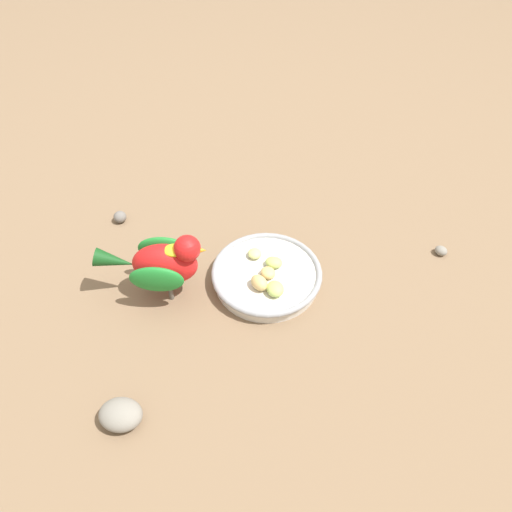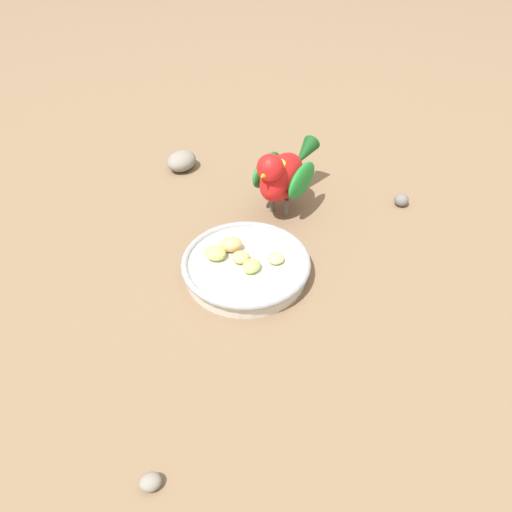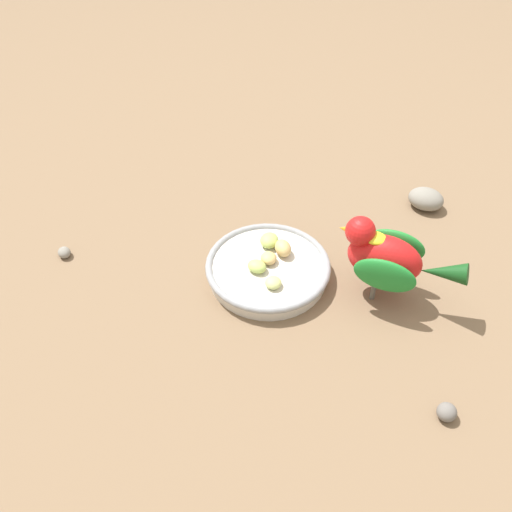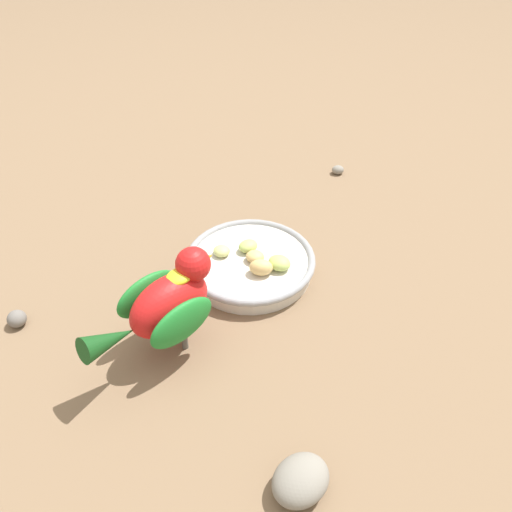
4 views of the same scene
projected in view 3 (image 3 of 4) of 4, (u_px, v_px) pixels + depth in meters
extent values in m
plane|color=#7A6047|center=(263.00, 287.00, 0.92)|extent=(4.00, 4.00, 0.00)
cylinder|color=beige|center=(268.00, 271.00, 0.93)|extent=(0.19, 0.19, 0.03)
torus|color=#93969B|center=(268.00, 265.00, 0.92)|extent=(0.21, 0.21, 0.01)
ellipsoid|color=#B2CC66|center=(269.00, 240.00, 0.94)|extent=(0.05, 0.05, 0.02)
ellipsoid|color=#B2CC66|center=(258.00, 266.00, 0.90)|extent=(0.04, 0.04, 0.02)
ellipsoid|color=tan|center=(269.00, 258.00, 0.92)|extent=(0.04, 0.04, 0.02)
ellipsoid|color=#C6D17A|center=(275.00, 282.00, 0.88)|extent=(0.04, 0.04, 0.02)
ellipsoid|color=tan|center=(283.00, 248.00, 0.93)|extent=(0.04, 0.04, 0.02)
cylinder|color=#59544C|center=(373.00, 290.00, 0.89)|extent=(0.01, 0.01, 0.04)
cylinder|color=#59544C|center=(378.00, 278.00, 0.91)|extent=(0.01, 0.01, 0.04)
ellipsoid|color=red|center=(384.00, 259.00, 0.85)|extent=(0.13, 0.11, 0.08)
ellipsoid|color=#1E7F2D|center=(385.00, 276.00, 0.83)|extent=(0.09, 0.07, 0.06)
ellipsoid|color=#1E7F2D|center=(395.00, 246.00, 0.88)|extent=(0.09, 0.07, 0.06)
cone|color=#144719|center=(444.00, 272.00, 0.83)|extent=(0.08, 0.07, 0.05)
sphere|color=red|center=(360.00, 231.00, 0.84)|extent=(0.06, 0.06, 0.05)
cone|color=orange|center=(346.00, 229.00, 0.85)|extent=(0.03, 0.03, 0.02)
ellipsoid|color=yellow|center=(375.00, 238.00, 0.84)|extent=(0.05, 0.04, 0.01)
ellipsoid|color=gray|center=(426.00, 199.00, 1.05)|extent=(0.08, 0.08, 0.04)
ellipsoid|color=slate|center=(447.00, 412.00, 0.74)|extent=(0.03, 0.03, 0.02)
ellipsoid|color=gray|center=(64.00, 252.00, 0.96)|extent=(0.03, 0.02, 0.02)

